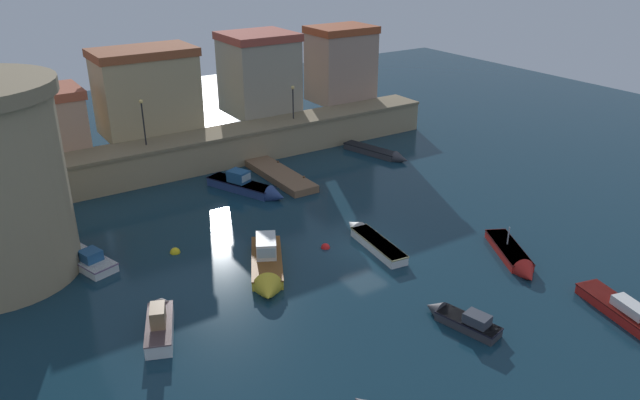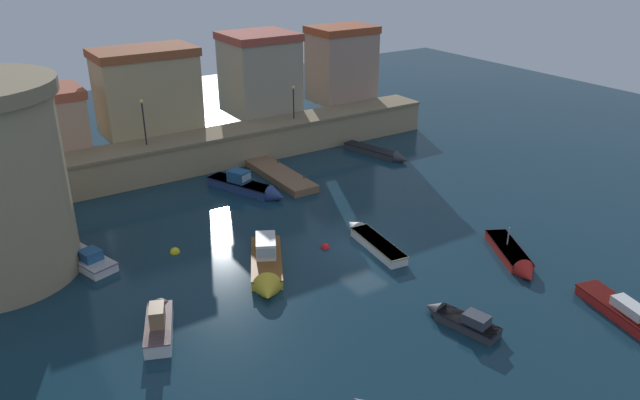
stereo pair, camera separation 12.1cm
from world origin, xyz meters
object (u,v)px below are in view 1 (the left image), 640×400
(moored_boat_1, at_px, (79,256))
(moored_boat_0, at_px, (249,187))
(moored_boat_4, at_px, (515,258))
(mooring_buoy_0, at_px, (325,248))
(mooring_buoy_1, at_px, (175,253))
(moored_boat_5, at_px, (267,267))
(moored_boat_7, at_px, (380,153))
(moored_boat_3, at_px, (371,239))
(moored_boat_9, at_px, (460,319))
(moored_boat_8, at_px, (160,321))
(quay_lamp_1, at_px, (293,97))
(quay_lamp_0, at_px, (143,115))
(moored_boat_6, at_px, (638,321))

(moored_boat_1, bearing_deg, moored_boat_0, -91.94)
(moored_boat_0, bearing_deg, moored_boat_4, 1.47)
(mooring_buoy_0, xyz_separation_m, mooring_buoy_1, (-8.46, 4.75, 0.00))
(moored_boat_5, relative_size, moored_boat_7, 1.00)
(moored_boat_7, height_order, mooring_buoy_1, moored_boat_7)
(moored_boat_3, xyz_separation_m, moored_boat_7, (11.17, 13.20, -0.02))
(moored_boat_0, relative_size, moored_boat_9, 1.65)
(moored_boat_8, relative_size, mooring_buoy_0, 8.55)
(moored_boat_0, xyz_separation_m, moored_boat_1, (-13.92, -3.93, -0.13))
(quay_lamp_1, height_order, mooring_buoy_1, quay_lamp_1)
(moored_boat_9, bearing_deg, moored_boat_3, -22.89)
(moored_boat_5, bearing_deg, quay_lamp_0, -150.46)
(moored_boat_5, height_order, mooring_buoy_1, moored_boat_5)
(moored_boat_3, distance_m, moored_boat_7, 17.30)
(moored_boat_6, relative_size, moored_boat_7, 1.00)
(moored_boat_3, bearing_deg, moored_boat_6, -151.69)
(mooring_buoy_1, bearing_deg, quay_lamp_0, 77.49)
(quay_lamp_0, height_order, moored_boat_9, quay_lamp_0)
(moored_boat_3, relative_size, moored_boat_6, 0.95)
(moored_boat_7, height_order, moored_boat_9, moored_boat_9)
(quay_lamp_0, relative_size, moored_boat_9, 0.86)
(mooring_buoy_0, bearing_deg, moored_boat_5, -169.80)
(moored_boat_1, distance_m, moored_boat_4, 27.24)
(moored_boat_0, distance_m, mooring_buoy_1, 10.55)
(moored_boat_5, xyz_separation_m, moored_boat_7, (18.79, 12.91, -0.19))
(moored_boat_1, distance_m, moored_boat_9, 23.42)
(moored_boat_0, distance_m, moored_boat_5, 12.77)
(moored_boat_5, bearing_deg, moored_boat_4, 89.60)
(moored_boat_7, relative_size, mooring_buoy_1, 10.54)
(quay_lamp_1, height_order, moored_boat_3, quay_lamp_1)
(moored_boat_6, bearing_deg, quay_lamp_0, -144.02)
(moored_boat_1, height_order, mooring_buoy_0, moored_boat_1)
(quay_lamp_1, distance_m, moored_boat_6, 34.70)
(quay_lamp_0, relative_size, mooring_buoy_0, 6.41)
(moored_boat_5, height_order, moored_boat_6, moored_boat_5)
(moored_boat_1, xyz_separation_m, moored_boat_8, (1.74, -9.76, 0.17))
(moored_boat_5, bearing_deg, moored_boat_9, 58.16)
(quay_lamp_0, relative_size, quay_lamp_1, 1.23)
(moored_boat_9, bearing_deg, moored_boat_8, 45.01)
(moored_boat_0, relative_size, moored_boat_7, 1.04)
(moored_boat_5, relative_size, moored_boat_9, 1.59)
(moored_boat_3, distance_m, moored_boat_9, 9.92)
(moored_boat_9, relative_size, mooring_buoy_1, 6.64)
(moored_boat_7, bearing_deg, moored_boat_1, -94.81)
(moored_boat_1, relative_size, moored_boat_9, 1.31)
(moored_boat_4, relative_size, moored_boat_8, 1.22)
(moored_boat_3, xyz_separation_m, moored_boat_9, (-1.64, -9.78, 0.03))
(mooring_buoy_0, bearing_deg, moored_boat_9, -83.86)
(moored_boat_1, relative_size, moored_boat_8, 1.14)
(quay_lamp_0, distance_m, moored_boat_3, 21.66)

